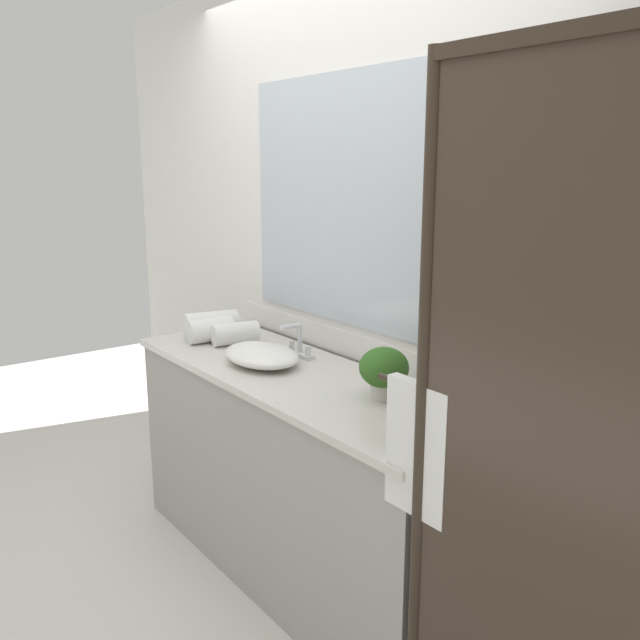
{
  "coord_description": "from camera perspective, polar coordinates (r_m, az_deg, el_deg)",
  "views": [
    {
      "loc": [
        2.11,
        -1.5,
        1.73
      ],
      "look_at": [
        0.15,
        0.0,
        1.15
      ],
      "focal_mm": 37.73,
      "sensor_mm": 36.0,
      "label": 1
    }
  ],
  "objects": [
    {
      "name": "rolled_towel_far_edge",
      "position": [
        3.16,
        -7.18,
        -1.14
      ],
      "size": [
        0.14,
        0.23,
        0.1
      ],
      "primitive_type": "cylinder",
      "rotation": [
        1.57,
        0.0,
        -0.19
      ],
      "color": "white",
      "rests_on": "vanity_cabinet"
    },
    {
      "name": "potted_plant",
      "position": [
        2.42,
        5.44,
        -4.21
      ],
      "size": [
        0.18,
        0.18,
        0.19
      ],
      "color": "beige",
      "rests_on": "vanity_cabinet"
    },
    {
      "name": "rolled_towel_near_edge",
      "position": [
        3.34,
        -9.19,
        -0.28
      ],
      "size": [
        0.17,
        0.28,
        0.12
      ],
      "primitive_type": "cylinder",
      "rotation": [
        1.57,
        0.0,
        -0.21
      ],
      "color": "white",
      "rests_on": "vanity_cabinet"
    },
    {
      "name": "rolled_towel_middle",
      "position": [
        3.22,
        -9.3,
        -0.85
      ],
      "size": [
        0.14,
        0.22,
        0.11
      ],
      "primitive_type": "cylinder",
      "rotation": [
        1.57,
        0.0,
        -0.11
      ],
      "color": "white",
      "rests_on": "vanity_cabinet"
    },
    {
      "name": "amenity_bottle_body_wash",
      "position": [
        2.16,
        6.03,
        -8.47
      ],
      "size": [
        0.03,
        0.03,
        0.07
      ],
      "color": "silver",
      "rests_on": "vanity_cabinet"
    },
    {
      "name": "shower_enclosure",
      "position": [
        1.72,
        18.54,
        -11.85
      ],
      "size": [
        1.2,
        0.59,
        2.0
      ],
      "color": "#2D2319",
      "rests_on": "ground_plane"
    },
    {
      "name": "faucet",
      "position": [
        2.94,
        -1.85,
        -2.21
      ],
      "size": [
        0.17,
        0.12,
        0.15
      ],
      "color": "silver",
      "rests_on": "vanity_cabinet"
    },
    {
      "name": "wall_back_with_mirror",
      "position": [
        2.84,
        3.68,
        4.62
      ],
      "size": [
        4.4,
        0.06,
        2.6
      ],
      "color": "silver",
      "rests_on": "ground_plane"
    },
    {
      "name": "vanity_cabinet",
      "position": [
        2.9,
        -1.7,
        -13.0
      ],
      "size": [
        1.8,
        0.58,
        0.9
      ],
      "color": "#9E9993",
      "rests_on": "ground_plane"
    },
    {
      "name": "ground_plane",
      "position": [
        3.12,
        -1.79,
        -20.49
      ],
      "size": [
        8.0,
        8.0,
        0.0
      ],
      "primitive_type": "plane",
      "color": "silver"
    },
    {
      "name": "sink_basin",
      "position": [
        2.84,
        -4.98,
        -2.97
      ],
      "size": [
        0.39,
        0.27,
        0.08
      ],
      "primitive_type": "ellipsoid",
      "color": "white",
      "rests_on": "vanity_cabinet"
    },
    {
      "name": "amenity_bottle_lotion",
      "position": [
        2.38,
        11.73,
        -6.42
      ],
      "size": [
        0.03,
        0.03,
        0.09
      ],
      "color": "white",
      "rests_on": "vanity_cabinet"
    }
  ]
}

